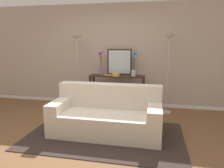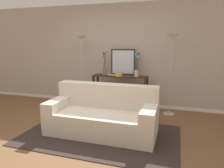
# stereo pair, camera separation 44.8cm
# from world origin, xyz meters

# --- Properties ---
(ground_plane) EXTENTS (16.00, 16.00, 0.02)m
(ground_plane) POSITION_xyz_m (0.00, 0.00, -0.01)
(ground_plane) COLOR brown
(back_wall) EXTENTS (12.00, 0.15, 2.63)m
(back_wall) POSITION_xyz_m (0.00, 2.28, 1.31)
(back_wall) COLOR white
(back_wall) RESTS_ON ground
(area_rug) EXTENTS (2.78, 1.69, 0.01)m
(area_rug) POSITION_xyz_m (0.30, 0.24, 0.01)
(area_rug) COLOR #332823
(area_rug) RESTS_ON ground
(couch) EXTENTS (1.98, 0.90, 0.88)m
(couch) POSITION_xyz_m (0.30, 0.40, 0.31)
(couch) COLOR beige
(couch) RESTS_ON ground
(console_table) EXTENTS (1.35, 0.35, 0.86)m
(console_table) POSITION_xyz_m (0.24, 1.86, 0.59)
(console_table) COLOR #382619
(console_table) RESTS_ON ground
(floor_lamp_left) EXTENTS (0.28, 0.28, 1.82)m
(floor_lamp_left) POSITION_xyz_m (-0.77, 1.80, 1.43)
(floor_lamp_left) COLOR #B7B2A8
(floor_lamp_left) RESTS_ON ground
(floor_lamp_right) EXTENTS (0.28, 0.28, 1.83)m
(floor_lamp_right) POSITION_xyz_m (1.44, 1.80, 1.44)
(floor_lamp_right) COLOR #B7B2A8
(floor_lamp_right) RESTS_ON ground
(wall_mirror) EXTENTS (0.62, 0.02, 0.64)m
(wall_mirror) POSITION_xyz_m (0.27, 2.00, 1.18)
(wall_mirror) COLOR #382619
(wall_mirror) RESTS_ON console_table
(vase_tall_flowers) EXTENTS (0.12, 0.12, 0.60)m
(vase_tall_flowers) POSITION_xyz_m (-0.18, 1.89, 1.12)
(vase_tall_flowers) COLOR gray
(vase_tall_flowers) RESTS_ON console_table
(vase_short_flowers) EXTENTS (0.12, 0.12, 0.58)m
(vase_short_flowers) POSITION_xyz_m (0.65, 1.84, 1.08)
(vase_short_flowers) COLOR silver
(vase_short_flowers) RESTS_ON console_table
(fruit_bowl) EXTENTS (0.19, 0.19, 0.06)m
(fruit_bowl) POSITION_xyz_m (0.22, 1.75, 0.89)
(fruit_bowl) COLOR gold
(fruit_bowl) RESTS_ON console_table
(book_stack) EXTENTS (0.22, 0.13, 0.03)m
(book_stack) POSITION_xyz_m (0.04, 1.76, 0.87)
(book_stack) COLOR maroon
(book_stack) RESTS_ON console_table
(book_row_under_console) EXTENTS (0.26, 0.18, 0.13)m
(book_row_under_console) POSITION_xyz_m (-0.19, 1.86, 0.05)
(book_row_under_console) COLOR gold
(book_row_under_console) RESTS_ON ground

